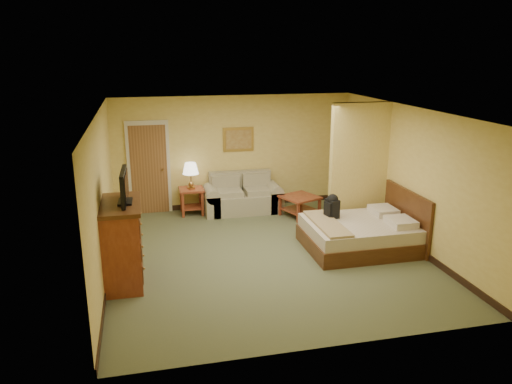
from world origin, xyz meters
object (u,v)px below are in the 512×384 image
object	(u,v)px
coffee_table	(300,202)
bed	(362,233)
loveseat	(242,199)
dresser	(122,243)

from	to	relation	value
coffee_table	bed	distance (m)	2.11
loveseat	coffee_table	size ratio (longest dim) A/B	1.85
loveseat	bed	bearing A→B (deg)	-57.14
loveseat	coffee_table	xyz separation A→B (m)	(1.17, -0.64, 0.04)
loveseat	dresser	size ratio (longest dim) A/B	1.32
dresser	bed	bearing A→B (deg)	5.93
bed	dresser	bearing A→B (deg)	-174.07
dresser	bed	size ratio (longest dim) A/B	0.68
coffee_table	bed	xyz separation A→B (m)	(0.56, -2.04, -0.04)
coffee_table	dresser	bearing A→B (deg)	-146.39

